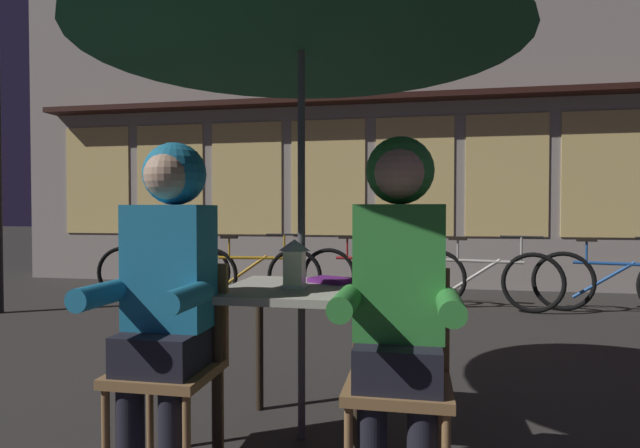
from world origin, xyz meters
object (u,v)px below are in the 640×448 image
(book, at_px, (331,280))
(cafe_table, at_px, (302,307))
(bicycle_fifth, at_px, (616,282))
(bicycle_fourth, at_px, (483,279))
(bicycle_second, at_px, (252,274))
(person_right_hooded, at_px, (399,278))
(bicycle_third, at_px, (371,275))
(patio_umbrella, at_px, (301,11))
(chair_right, at_px, (399,366))
(lantern, at_px, (295,262))
(bicycle_nearest, at_px, (164,271))
(person_left_hooded, at_px, (167,273))
(chair_left, at_px, (174,354))

(book, bearing_deg, cafe_table, -99.47)
(bicycle_fifth, bearing_deg, bicycle_fourth, 179.23)
(bicycle_second, bearing_deg, bicycle_fifth, 0.77)
(person_right_hooded, relative_size, bicycle_third, 0.83)
(patio_umbrella, xyz_separation_m, person_right_hooded, (0.48, -0.43, -1.21))
(person_right_hooded, xyz_separation_m, book, (-0.37, 0.60, -0.09))
(chair_right, relative_size, bicycle_fourth, 0.53)
(chair_right, xyz_separation_m, bicycle_fifth, (2.15, 3.91, -0.14))
(lantern, bearing_deg, bicycle_nearest, 125.30)
(bicycle_fifth, bearing_deg, book, -126.73)
(cafe_table, relative_size, book, 3.70)
(lantern, relative_size, book, 1.16)
(lantern, relative_size, bicycle_fifth, 0.14)
(lantern, xyz_separation_m, person_left_hooded, (-0.46, -0.38, -0.01))
(person_right_hooded, bearing_deg, book, 121.49)
(person_left_hooded, distance_m, bicycle_second, 4.05)
(patio_umbrella, bearing_deg, person_right_hooded, -41.57)
(chair_right, height_order, bicycle_fourth, chair_right)
(chair_left, xyz_separation_m, person_left_hooded, (-0.00, -0.06, 0.36))
(bicycle_nearest, bearing_deg, bicycle_second, -4.91)
(chair_left, distance_m, bicycle_fifth, 5.00)
(chair_right, relative_size, bicycle_nearest, 0.53)
(person_left_hooded, height_order, bicycle_second, person_left_hooded)
(cafe_table, xyz_separation_m, lantern, (-0.02, -0.05, 0.22))
(chair_right, distance_m, bicycle_third, 4.07)
(person_right_hooded, bearing_deg, bicycle_fifth, 61.54)
(bicycle_third, height_order, book, bicycle_third)
(cafe_table, distance_m, bicycle_third, 3.68)
(bicycle_second, bearing_deg, person_left_hooded, -76.81)
(lantern, height_order, bicycle_third, lantern)
(chair_right, xyz_separation_m, person_left_hooded, (-0.96, -0.06, 0.36))
(bicycle_third, xyz_separation_m, book, (0.11, -3.50, 0.41))
(person_left_hooded, bearing_deg, chair_right, 3.39)
(chair_right, height_order, book, chair_right)
(patio_umbrella, xyz_separation_m, bicycle_fourth, (1.28, 3.56, -1.71))
(chair_left, distance_m, bicycle_fourth, 4.31)
(patio_umbrella, bearing_deg, bicycle_third, 89.87)
(cafe_table, relative_size, patio_umbrella, 0.32)
(chair_left, bearing_deg, person_left_hooded, -90.00)
(person_right_hooded, bearing_deg, bicycle_fourth, 78.68)
(bicycle_nearest, height_order, bicycle_second, same)
(bicycle_nearest, relative_size, bicycle_fifth, 1.00)
(person_right_hooded, height_order, bicycle_nearest, person_right_hooded)
(chair_right, bearing_deg, book, 124.11)
(cafe_table, xyz_separation_m, bicycle_third, (0.01, 3.67, -0.29))
(bicycle_second, distance_m, bicycle_fifth, 4.03)
(cafe_table, xyz_separation_m, person_left_hooded, (-0.48, -0.43, 0.21))
(bicycle_fifth, bearing_deg, person_left_hooded, -128.10)
(chair_right, height_order, bicycle_fifth, chair_right)
(cafe_table, relative_size, bicycle_nearest, 0.45)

